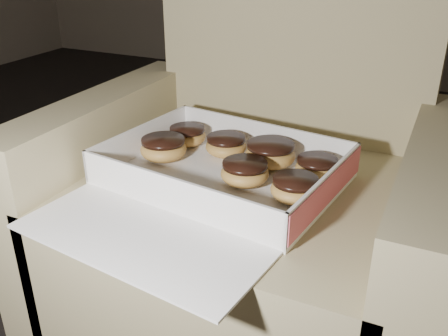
% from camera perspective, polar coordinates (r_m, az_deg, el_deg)
% --- Properties ---
extents(floor, '(4.50, 4.50, 0.00)m').
position_cam_1_polar(floor, '(1.44, -17.47, -11.51)').
color(floor, black).
rests_on(floor, ground).
extents(armchair, '(0.82, 0.69, 0.86)m').
position_cam_1_polar(armchair, '(1.12, 3.34, -5.18)').
color(armchair, '#988B61').
rests_on(armchair, floor).
extents(bakery_box, '(0.50, 0.57, 0.07)m').
position_cam_1_polar(bakery_box, '(0.97, -1.32, -1.77)').
color(bakery_box, white).
rests_on(bakery_box, armchair).
extents(donut_a, '(0.09, 0.09, 0.05)m').
position_cam_1_polar(donut_a, '(0.92, 8.13, -2.33)').
color(donut_a, gold).
rests_on(donut_a, bakery_box).
extents(donut_b, '(0.09, 0.09, 0.05)m').
position_cam_1_polar(donut_b, '(0.97, 2.39, -0.48)').
color(donut_b, gold).
rests_on(donut_b, bakery_box).
extents(donut_c, '(0.09, 0.09, 0.05)m').
position_cam_1_polar(donut_c, '(1.10, 0.24, 2.61)').
color(donut_c, gold).
rests_on(donut_c, bakery_box).
extents(donut_d, '(0.09, 0.09, 0.04)m').
position_cam_1_polar(donut_d, '(1.01, 10.57, 0.06)').
color(donut_d, gold).
rests_on(donut_d, bakery_box).
extents(donut_e, '(0.10, 0.10, 0.05)m').
position_cam_1_polar(donut_e, '(1.08, -6.94, 2.26)').
color(donut_e, gold).
rests_on(donut_e, bakery_box).
extents(donut_f, '(0.11, 0.11, 0.05)m').
position_cam_1_polar(donut_f, '(1.05, 5.31, 1.63)').
color(donut_f, gold).
rests_on(donut_f, bakery_box).
extents(donut_g, '(0.09, 0.09, 0.04)m').
position_cam_1_polar(donut_g, '(1.16, -4.22, 3.74)').
color(donut_g, gold).
rests_on(donut_g, bakery_box).
extents(crumb_a, '(0.01, 0.01, 0.00)m').
position_cam_1_polar(crumb_a, '(1.02, -7.59, -0.70)').
color(crumb_a, black).
rests_on(crumb_a, bakery_box).
extents(crumb_b, '(0.01, 0.01, 0.00)m').
position_cam_1_polar(crumb_b, '(0.95, -1.35, -2.53)').
color(crumb_b, black).
rests_on(crumb_b, bakery_box).
extents(crumb_c, '(0.01, 0.01, 0.00)m').
position_cam_1_polar(crumb_c, '(0.99, -11.19, -2.06)').
color(crumb_c, black).
rests_on(crumb_c, bakery_box).
extents(crumb_d, '(0.01, 0.01, 0.00)m').
position_cam_1_polar(crumb_d, '(0.84, 2.55, -6.78)').
color(crumb_d, black).
rests_on(crumb_d, bakery_box).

